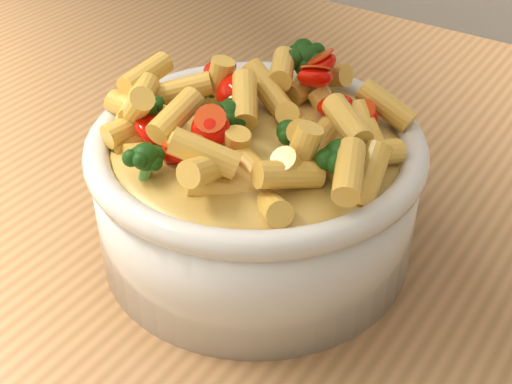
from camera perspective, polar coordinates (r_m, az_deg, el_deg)
The scene contains 3 objects.
table at distance 0.72m, azimuth -3.59°, elevation -4.00°, with size 1.20×0.80×0.90m.
serving_bowl at distance 0.52m, azimuth -0.00°, elevation 0.11°, with size 0.24×0.24×0.10m.
pasta_salad at distance 0.49m, azimuth 0.00°, elevation 6.22°, with size 0.19×0.19×0.04m.
Camera 1 is at (0.34, -0.43, 1.26)m, focal length 50.00 mm.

